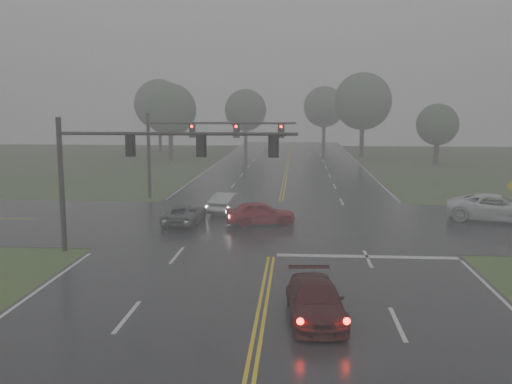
# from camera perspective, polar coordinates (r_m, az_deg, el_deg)

# --- Properties ---
(main_road) EXTENTS (18.00, 160.00, 0.02)m
(main_road) POSITION_cam_1_polar(r_m,az_deg,el_deg) (32.81, 2.01, -3.83)
(main_road) COLOR black
(main_road) RESTS_ON ground
(cross_street) EXTENTS (120.00, 14.00, 0.02)m
(cross_street) POSITION_cam_1_polar(r_m,az_deg,el_deg) (34.77, 2.13, -3.12)
(cross_street) COLOR black
(cross_street) RESTS_ON ground
(stop_bar) EXTENTS (8.50, 0.50, 0.01)m
(stop_bar) POSITION_cam_1_polar(r_m,az_deg,el_deg) (27.55, 11.01, -6.41)
(stop_bar) COLOR #BCBCBC
(stop_bar) RESTS_ON ground
(sedan_maroon) EXTENTS (2.16, 4.54, 1.28)m
(sedan_maroon) POSITION_cam_1_polar(r_m,az_deg,el_deg) (19.64, 5.92, -12.53)
(sedan_maroon) COLOR #390A0B
(sedan_maroon) RESTS_ON ground
(sedan_red) EXTENTS (4.43, 2.58, 1.42)m
(sedan_red) POSITION_cam_1_polar(r_m,az_deg,el_deg) (34.24, 0.44, -3.30)
(sedan_red) COLOR #9F0E15
(sedan_red) RESTS_ON ground
(sedan_silver) EXTENTS (2.57, 4.40, 1.37)m
(sedan_silver) POSITION_cam_1_polar(r_m,az_deg,el_deg) (38.13, -2.66, -2.08)
(sedan_silver) COLOR #A1A5A9
(sedan_silver) RESTS_ON ground
(car_grey) EXTENTS (2.27, 4.40, 1.19)m
(car_grey) POSITION_cam_1_polar(r_m,az_deg,el_deg) (34.78, -7.13, -3.18)
(car_grey) COLOR #4E5055
(car_grey) RESTS_ON ground
(pickup_white) EXTENTS (6.44, 4.43, 1.63)m
(pickup_white) POSITION_cam_1_polar(r_m,az_deg,el_deg) (38.34, 22.86, -2.70)
(pickup_white) COLOR white
(pickup_white) RESTS_ON ground
(signal_gantry_near) EXTENTS (11.53, 0.29, 6.54)m
(signal_gantry_near) POSITION_cam_1_polar(r_m,az_deg,el_deg) (27.80, -12.28, 3.30)
(signal_gantry_near) COLOR black
(signal_gantry_near) RESTS_ON ground
(signal_gantry_far) EXTENTS (11.40, 0.33, 6.55)m
(signal_gantry_far) POSITION_cam_1_polar(r_m,az_deg,el_deg) (43.75, -6.25, 5.32)
(signal_gantry_far) COLOR black
(signal_gantry_far) RESTS_ON ground
(tree_nw_a) EXTENTS (6.80, 6.80, 9.98)m
(tree_nw_a) POSITION_cam_1_polar(r_m,az_deg,el_deg) (75.42, -8.58, 8.14)
(tree_nw_a) COLOR #2D251D
(tree_nw_a) RESTS_ON ground
(tree_ne_a) EXTENTS (7.94, 7.94, 11.66)m
(tree_ne_a) POSITION_cam_1_polar(r_m,az_deg,el_deg) (81.14, 10.64, 8.90)
(tree_ne_a) COLOR #2D251D
(tree_ne_a) RESTS_ON ground
(tree_n_mid) EXTENTS (6.60, 6.60, 9.70)m
(tree_n_mid) POSITION_cam_1_polar(r_m,az_deg,el_deg) (90.81, -1.06, 8.18)
(tree_n_mid) COLOR #2D251D
(tree_n_mid) RESTS_ON ground
(tree_e_near) EXTENTS (5.01, 5.01, 7.36)m
(tree_e_near) POSITION_cam_1_polar(r_m,az_deg,el_deg) (72.13, 17.69, 6.43)
(tree_e_near) COLOR #2D251D
(tree_e_near) RESTS_ON ground
(tree_nw_b) EXTENTS (7.53, 7.53, 11.05)m
(tree_nw_b) POSITION_cam_1_polar(r_m,az_deg,el_deg) (88.10, -9.65, 8.64)
(tree_nw_b) COLOR #2D251D
(tree_nw_b) RESTS_ON ground
(tree_n_far) EXTENTS (7.13, 7.13, 10.48)m
(tree_n_far) POSITION_cam_1_polar(r_m,az_deg,el_deg) (100.90, 6.84, 8.46)
(tree_n_far) COLOR #2D251D
(tree_n_far) RESTS_ON ground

